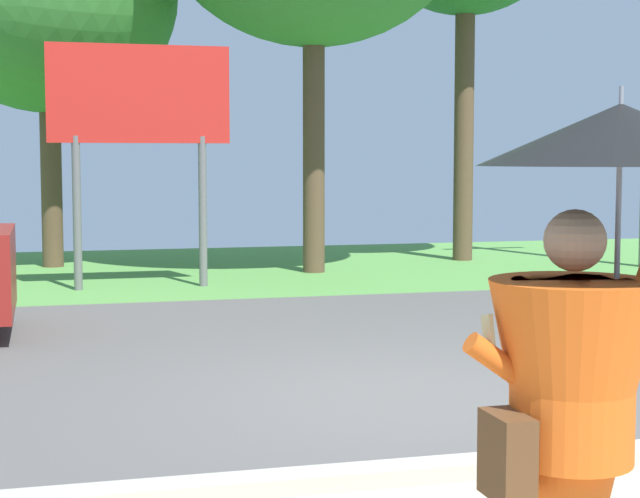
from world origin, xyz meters
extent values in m
cube|color=#565451|center=(0.00, 2.00, -0.05)|extent=(40.00, 8.00, 0.10)
cube|color=#579645|center=(0.00, 10.00, -0.05)|extent=(40.00, 8.00, 0.10)
cube|color=#B2AD9E|center=(0.00, -2.00, 0.05)|extent=(40.00, 0.24, 0.10)
cone|color=#E55B19|center=(-0.99, -4.31, 0.73)|extent=(0.60, 0.60, 1.45)
cylinder|color=#E55B19|center=(-0.99, -4.31, 1.12)|extent=(0.44, 0.44, 0.65)
sphere|color=tan|center=(-0.99, -4.31, 1.59)|extent=(0.22, 0.22, 0.22)
cylinder|color=#E55B19|center=(-1.25, -4.29, 1.16)|extent=(0.29, 0.08, 0.24)
cylinder|color=gray|center=(-0.82, -4.31, 1.62)|extent=(0.02, 0.02, 0.75)
cone|color=black|center=(-0.82, -4.31, 1.96)|extent=(1.01, 1.01, 0.22)
cylinder|color=gray|center=(-0.82, -4.31, 2.08)|extent=(0.02, 0.02, 0.10)
cube|color=beige|center=(-1.29, -4.26, 1.25)|extent=(0.02, 0.11, 0.16)
cube|color=brown|center=(-1.26, -4.36, 0.85)|extent=(0.12, 0.24, 0.30)
cylinder|color=slate|center=(-2.33, 7.53, 1.10)|extent=(0.12, 0.12, 2.20)
cylinder|color=slate|center=(-0.53, 7.53, 1.10)|extent=(0.12, 0.12, 2.20)
cube|color=red|center=(-1.43, 7.53, 2.80)|extent=(2.60, 0.10, 1.40)
cylinder|color=brown|center=(-2.65, 10.95, 1.63)|extent=(0.36, 0.36, 3.26)
cylinder|color=brown|center=(4.71, 10.23, 2.50)|extent=(0.36, 0.36, 5.00)
cylinder|color=brown|center=(1.52, 8.95, 2.21)|extent=(0.36, 0.36, 4.43)
camera|label=1|loc=(-2.78, -7.57, 1.88)|focal=58.13mm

